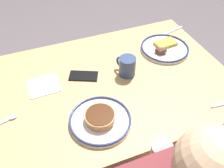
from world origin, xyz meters
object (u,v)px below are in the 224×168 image
cell_phone (84,76)px  plate_near_main (164,48)px  coffee_mug (127,66)px  paper_napkin (44,86)px  fork_near (171,31)px  plate_center_pancakes (100,119)px

cell_phone → plate_near_main: bearing=-149.8°
coffee_mug → paper_napkin: (0.42, -0.07, -0.05)m
plate_near_main → paper_napkin: plate_near_main is taller
cell_phone → paper_napkin: size_ratio=0.96×
plate_near_main → paper_napkin: size_ratio=1.83×
fork_near → cell_phone: bearing=17.5°
plate_near_main → cell_phone: size_ratio=1.90×
paper_napkin → fork_near: size_ratio=0.80×
plate_center_pancakes → fork_near: bearing=-142.4°
plate_near_main → cell_phone: bearing=5.4°
cell_phone → paper_napkin: cell_phone is taller
plate_near_main → fork_near: plate_near_main is taller
coffee_mug → paper_napkin: size_ratio=0.77×
plate_near_main → paper_napkin: 0.70m
plate_near_main → plate_center_pancakes: size_ratio=1.03×
plate_near_main → coffee_mug: (0.28, 0.11, 0.04)m
paper_napkin → plate_center_pancakes: bearing=120.8°
paper_napkin → coffee_mug: bearing=171.0°
coffee_mug → cell_phone: 0.23m
coffee_mug → fork_near: (-0.43, -0.26, -0.05)m
paper_napkin → fork_near: bearing=-166.9°
plate_center_pancakes → paper_napkin: size_ratio=1.78×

